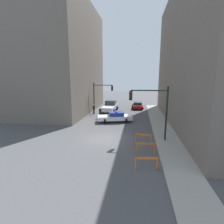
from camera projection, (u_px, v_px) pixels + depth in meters
The scene contains 14 objects.
ground_plane at pixel (105, 139), 17.69m from camera, with size 120.00×120.00×0.00m, color #4C4C4F.
sidewalk_right at pixel (168, 142), 16.78m from camera, with size 2.40×44.00×0.12m.
building_corner_left at pixel (53, 60), 31.19m from camera, with size 14.00×20.00×18.43m.
building_right at pixel (222, 55), 21.76m from camera, with size 12.00×28.00×17.81m.
traffic_light_near at pixel (154, 105), 16.52m from camera, with size 3.64×0.35×5.20m.
traffic_light_far at pixel (100, 93), 30.06m from camera, with size 3.44×0.35×5.20m.
police_car at pixel (115, 117), 24.29m from camera, with size 5.02×3.10×1.52m.
white_truck at pixel (110, 106), 31.69m from camera, with size 2.79×5.48×1.90m.
parked_car_near at pixel (137, 105), 34.52m from camera, with size 2.36×4.35×1.31m.
pedestrian_crossing at pixel (100, 113), 26.32m from camera, with size 0.45×0.45×1.66m.
pedestrian_corner at pixel (94, 109), 29.45m from camera, with size 0.42×0.42×1.66m.
barrier_front at pixel (146, 161), 11.69m from camera, with size 1.59×0.36×0.90m.
barrier_mid at pixel (146, 146), 14.25m from camera, with size 1.60×0.24×0.90m.
barrier_back at pixel (143, 137), 16.43m from camera, with size 1.59×0.38×0.90m.
Camera 1 is at (3.19, -16.52, 6.16)m, focal length 28.00 mm.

